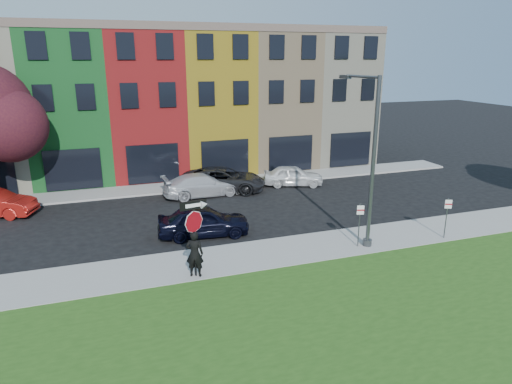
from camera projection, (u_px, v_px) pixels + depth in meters
name	position (u px, v px, depth m)	size (l,w,h in m)	color
ground	(335.00, 280.00, 17.88)	(120.00, 120.00, 0.00)	black
sidewalk_near	(342.00, 243.00, 21.21)	(40.00, 3.00, 0.12)	gray
sidewalk_far	(187.00, 186.00, 30.51)	(40.00, 2.40, 0.12)	gray
rowhouse_block	(175.00, 103.00, 34.85)	(30.00, 10.12, 10.00)	beige
stop_sign	(194.00, 223.00, 17.32)	(1.04, 0.19, 3.10)	black
man	(195.00, 254.00, 17.70)	(0.80, 0.66, 1.89)	black
sedan_near	(204.00, 221.00, 22.07)	(4.58, 2.27, 1.50)	black
parked_car_silver	(202.00, 185.00, 28.40)	(4.98, 2.30, 1.41)	#B9B9BE
parked_car_dark	(223.00, 180.00, 29.43)	(6.00, 4.42, 1.52)	black
parked_car_white	(293.00, 176.00, 30.69)	(4.31, 2.79, 1.36)	silver
street_lamp	(369.00, 163.00, 19.91)	(0.79, 2.55, 7.55)	#484A4D
parking_sign_a	(360.00, 220.00, 20.36)	(0.31, 0.13, 2.04)	#484A4D
parking_sign_b	(447.00, 213.00, 21.34)	(0.30, 0.15, 1.97)	#484A4D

